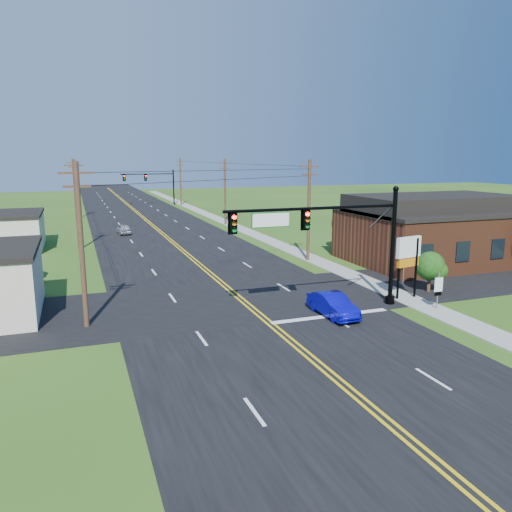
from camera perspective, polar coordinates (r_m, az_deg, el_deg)
name	(u,v)px	position (r m, az deg, el deg)	size (l,w,h in m)	color
ground	(326,375)	(22.29, 7.98, -13.27)	(260.00, 260.00, 0.00)	#274C15
road_main	(152,226)	(69.13, -11.81, 3.37)	(16.00, 220.00, 0.04)	black
road_cross	(239,300)	(32.68, -1.94, -5.09)	(70.00, 10.00, 0.04)	black
sidewalk	(249,232)	(61.94, -0.77, 2.74)	(2.00, 160.00, 0.08)	gray
signal_mast_main	(330,234)	(29.73, 8.41, 2.50)	(11.30, 0.60, 7.48)	black
signal_mast_far	(151,182)	(98.95, -11.93, 8.31)	(10.98, 0.60, 7.48)	black
brick_building	(432,235)	(47.04, 19.42, 2.23)	(14.20, 11.20, 4.70)	#5A2D19
utility_pole_left_a	(81,243)	(28.19, -19.36, 1.44)	(1.80, 0.28, 9.00)	#392A1A
utility_pole_left_b	(76,203)	(53.02, -19.84, 5.73)	(1.80, 0.28, 9.00)	#392A1A
utility_pole_left_c	(75,188)	(79.95, -20.03, 7.36)	(1.80, 0.28, 9.00)	#392A1A
utility_pole_right_a	(309,209)	(44.57, 6.05, 5.41)	(1.80, 0.28, 9.00)	#392A1A
utility_pole_right_b	(225,190)	(68.80, -3.56, 7.49)	(1.80, 0.28, 9.00)	#392A1A
utility_pole_right_c	(181,181)	(97.89, -8.62, 8.50)	(1.80, 0.28, 9.00)	#392A1A
tree_right_back	(346,224)	(51.24, 10.29, 3.65)	(3.00, 3.00, 4.10)	#392A1A
shrub_corner	(430,266)	(36.28, 19.26, -1.10)	(2.00, 2.00, 2.86)	#392A1A
tree_left	(16,255)	(40.67, -25.77, 0.14)	(2.40, 2.40, 3.37)	#392A1A
blue_car	(333,305)	(29.69, 8.79, -5.61)	(1.41, 4.05, 1.33)	#0807AB
distant_car	(124,229)	(62.56, -14.87, 2.95)	(1.40, 3.48, 1.18)	#B1B1B6
route_sign	(438,288)	(32.39, 20.11, -3.46)	(0.59, 0.09, 2.35)	slate
stop_sign	(404,263)	(38.08, 16.59, -0.78)	(0.76, 0.26, 2.19)	slate
pylon_sign	(408,254)	(33.87, 17.01, 0.24)	(2.03, 0.70, 4.15)	black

